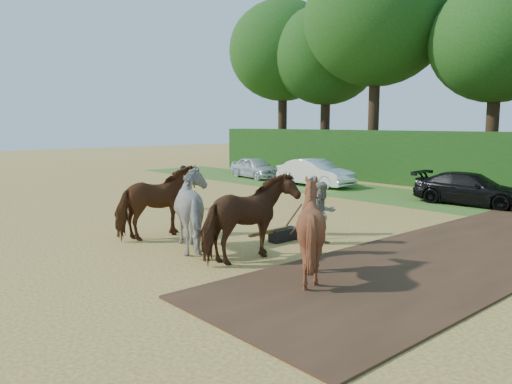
{
  "coord_description": "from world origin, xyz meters",
  "views": [
    {
      "loc": [
        7.62,
        -6.26,
        3.41
      ],
      "look_at": [
        -3.37,
        3.33,
        1.4
      ],
      "focal_mm": 35.0,
      "sensor_mm": 36.0,
      "label": 1
    }
  ],
  "objects": [
    {
      "name": "spectator_near",
      "position": [
        -1.59,
        4.27,
        0.89
      ],
      "size": [
        0.83,
        0.98,
        1.79
      ],
      "primitive_type": "imported",
      "rotation": [
        0.0,
        0.0,
        1.38
      ],
      "color": "#B1A98B",
      "rests_on": "ground"
    },
    {
      "name": "earth_strip",
      "position": [
        1.5,
        7.0,
        0.03
      ],
      "size": [
        4.5,
        17.0,
        0.05
      ],
      "primitive_type": "cube",
      "color": "#472D1C",
      "rests_on": "ground"
    },
    {
      "name": "spectator_far",
      "position": [
        -9.22,
        4.55,
        0.88
      ],
      "size": [
        0.62,
        1.09,
        1.75
      ],
      "primitive_type": "imported",
      "rotation": [
        0.0,
        0.0,
        1.38
      ],
      "color": "#252A32",
      "rests_on": "ground"
    },
    {
      "name": "ground",
      "position": [
        0.0,
        0.0,
        0.0
      ],
      "size": [
        120.0,
        120.0,
        0.0
      ],
      "primitive_type": "plane",
      "color": "gold",
      "rests_on": "ground"
    },
    {
      "name": "plough_team",
      "position": [
        -2.52,
        1.57,
        1.08
      ],
      "size": [
        7.09,
        5.31,
        2.18
      ],
      "color": "#5A2A16",
      "rests_on": "ground"
    }
  ]
}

